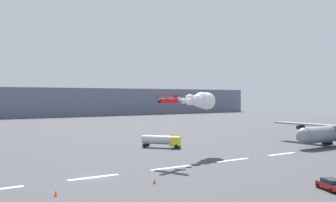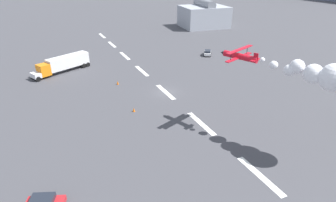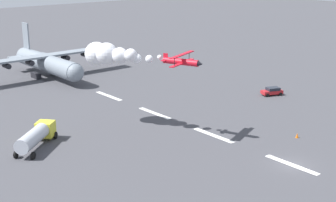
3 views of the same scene
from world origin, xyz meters
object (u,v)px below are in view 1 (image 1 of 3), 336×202
fuel_tanker_truck (162,140)px  traffic_cone_near (56,193)px  stunt_biplane_red (200,100)px  cargo_transport_plane (331,133)px  followme_car_yellow (331,184)px  traffic_cone_far (154,181)px

fuel_tanker_truck → traffic_cone_near: (-34.57, -30.20, -1.37)m
stunt_biplane_red → cargo_transport_plane: bearing=-11.6°
cargo_transport_plane → traffic_cone_near: cargo_transport_plane is taller
followme_car_yellow → traffic_cone_near: size_ratio=5.86×
cargo_transport_plane → followme_car_yellow: cargo_transport_plane is taller
stunt_biplane_red → followme_car_yellow: (-4.94, -33.45, -10.54)m
stunt_biplane_red → fuel_tanker_truck: 16.54m
traffic_cone_near → followme_car_yellow: bearing=-28.5°
stunt_biplane_red → traffic_cone_near: stunt_biplane_red is taller
traffic_cone_far → fuel_tanker_truck: bearing=56.0°
stunt_biplane_red → followme_car_yellow: bearing=-98.4°
fuel_tanker_truck → stunt_biplane_red: bearing=-85.3°
cargo_transport_plane → fuel_tanker_truck: bearing=150.4°
stunt_biplane_red → followme_car_yellow: size_ratio=4.26×
fuel_tanker_truck → followme_car_yellow: fuel_tanker_truck is taller
cargo_transport_plane → traffic_cone_near: (-70.78, -9.60, -2.97)m
cargo_transport_plane → stunt_biplane_red: bearing=168.4°
followme_car_yellow → traffic_cone_far: bearing=137.4°
cargo_transport_plane → traffic_cone_near: size_ratio=45.63×
fuel_tanker_truck → followme_car_yellow: bearing=-94.7°
fuel_tanker_truck → cargo_transport_plane: bearing=-29.6°
cargo_transport_plane → traffic_cone_far: (-57.22, -10.50, -2.97)m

